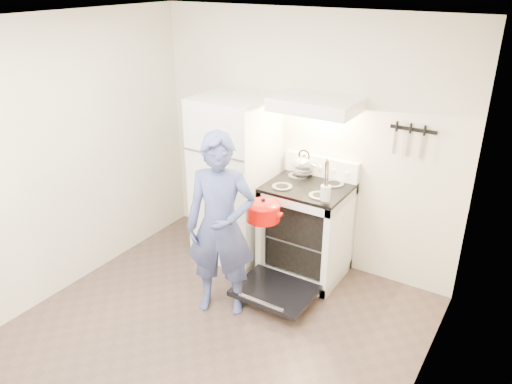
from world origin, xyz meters
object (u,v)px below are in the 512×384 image
Objects in this scene: refrigerator at (235,179)px; person at (221,226)px; tea_kettle at (304,163)px; dutch_oven at (263,212)px; stove_body at (306,232)px.

refrigerator is 1.04× the size of person.
tea_kettle is 1.13m from person.
refrigerator is 0.98m from person.
person is at bearing -120.71° from dutch_oven.
tea_kettle is at bearing 17.34° from refrigerator.
dutch_oven is at bearing 35.09° from person.
refrigerator is at bearing -178.23° from stove_body.
dutch_oven is at bearing -38.82° from refrigerator.
person is at bearing -112.40° from stove_body.
stove_body is 0.70m from dutch_oven.
person is 4.44× the size of dutch_oven.
person reaches higher than stove_body.
refrigerator reaches higher than tea_kettle.
dutch_oven is (0.21, 0.35, 0.04)m from person.
person reaches higher than tea_kettle.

